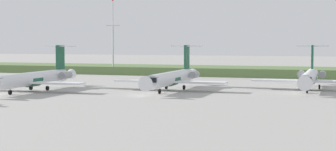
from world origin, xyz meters
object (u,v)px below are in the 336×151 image
(regional_jet_nearest, at_px, (34,78))
(regional_jet_second, at_px, (172,78))
(regional_jet_third, at_px, (310,77))
(antenna_mast, at_px, (113,43))

(regional_jet_nearest, xyz_separation_m, regional_jet_second, (25.49, 10.24, 0.00))
(regional_jet_third, xyz_separation_m, antenna_mast, (-58.73, 34.40, 6.74))
(regional_jet_third, bearing_deg, regional_jet_second, -159.79)
(regional_jet_nearest, distance_m, antenna_mast, 55.15)
(regional_jet_nearest, xyz_separation_m, antenna_mast, (-7.05, 54.28, 6.74))
(regional_jet_third, relative_size, antenna_mast, 1.39)
(regional_jet_second, bearing_deg, regional_jet_third, 20.21)
(regional_jet_second, xyz_separation_m, antenna_mast, (-32.54, 44.05, 6.74))
(antenna_mast, bearing_deg, regional_jet_second, -53.54)
(regional_jet_nearest, distance_m, regional_jet_third, 55.37)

